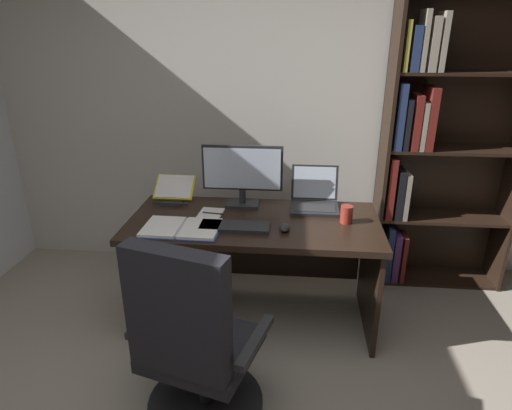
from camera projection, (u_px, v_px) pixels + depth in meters
name	position (u px, v px, depth m)	size (l,w,h in m)	color
wall_back	(272.00, 103.00, 3.35)	(4.87, 0.12, 2.66)	beige
desk	(255.00, 243.00, 2.90)	(1.58, 0.74, 0.73)	black
bookshelf	(433.00, 149.00, 3.14)	(0.96, 0.32, 2.12)	black
office_chair	(194.00, 351.00, 2.07)	(0.69, 0.61, 1.03)	#232326
monitor	(242.00, 175.00, 2.91)	(0.54, 0.16, 0.41)	#232326
laptop	(314.00, 199.00, 2.94)	(0.32, 0.32, 0.26)	#232326
keyboard	(235.00, 227.00, 2.63)	(0.42, 0.15, 0.02)	#232326
computer_mouse	(285.00, 227.00, 2.60)	(0.06, 0.10, 0.04)	#232326
reading_stand_with_book	(174.00, 190.00, 3.05)	(0.27, 0.24, 0.15)	#232326
open_binder	(181.00, 228.00, 2.61)	(0.47, 0.31, 0.02)	navy
notepad	(210.00, 214.00, 2.82)	(0.15, 0.21, 0.01)	white
pen	(213.00, 213.00, 2.82)	(0.01, 0.01, 0.14)	black
coffee_mug	(347.00, 214.00, 2.70)	(0.08, 0.08, 0.11)	maroon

